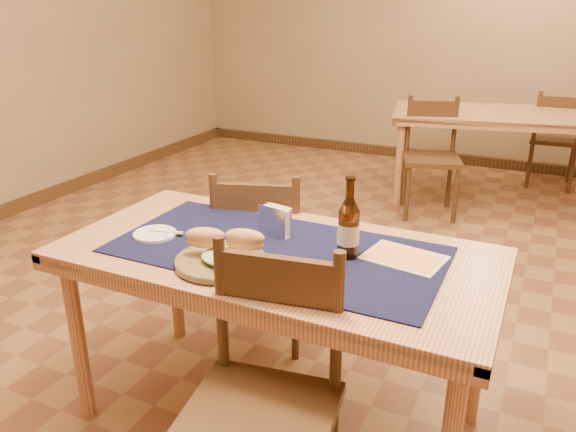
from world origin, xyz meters
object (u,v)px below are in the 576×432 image
at_px(main_table, 276,270).
at_px(back_table, 501,122).
at_px(beer_bottle, 349,228).
at_px(chair_main_far, 261,254).
at_px(chair_main_near, 262,403).
at_px(sandwich_plate, 223,255).
at_px(napkin_holder, 275,222).

bearing_deg(main_table, back_table, 82.01).
bearing_deg(beer_bottle, back_table, 86.40).
bearing_deg(main_table, beer_bottle, 12.29).
relative_size(main_table, beer_bottle, 5.47).
relative_size(chair_main_far, chair_main_near, 0.97).
bearing_deg(chair_main_near, main_table, 111.76).
xyz_separation_m(sandwich_plate, napkin_holder, (0.05, 0.30, 0.02)).
distance_m(back_table, beer_bottle, 3.21).
xyz_separation_m(beer_bottle, napkin_holder, (-0.32, 0.06, -0.05)).
relative_size(chair_main_near, beer_bottle, 3.22).
height_order(back_table, beer_bottle, beer_bottle).
bearing_deg(chair_main_near, back_table, 85.98).
xyz_separation_m(main_table, napkin_holder, (-0.06, 0.11, 0.14)).
relative_size(main_table, napkin_holder, 11.26).
height_order(main_table, napkin_holder, napkin_holder).
height_order(chair_main_far, napkin_holder, chair_main_far).
bearing_deg(chair_main_far, beer_bottle, -35.86).
xyz_separation_m(back_table, beer_bottle, (-0.20, -3.20, 0.20)).
height_order(chair_main_near, napkin_holder, chair_main_near).
bearing_deg(chair_main_far, back_table, 74.50).
relative_size(back_table, sandwich_plate, 5.90).
xyz_separation_m(chair_main_far, chair_main_near, (0.51, -0.95, 0.02)).
relative_size(sandwich_plate, beer_bottle, 1.08).
relative_size(chair_main_far, beer_bottle, 3.11).
bearing_deg(chair_main_near, beer_bottle, 83.49).
height_order(back_table, sandwich_plate, sandwich_plate).
xyz_separation_m(main_table, beer_bottle, (0.26, 0.06, 0.20)).
bearing_deg(napkin_holder, back_table, 80.62).
distance_m(main_table, beer_bottle, 0.33).
distance_m(main_table, napkin_holder, 0.19).
distance_m(back_table, chair_main_far, 2.90).
bearing_deg(chair_main_far, sandwich_plate, -72.54).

